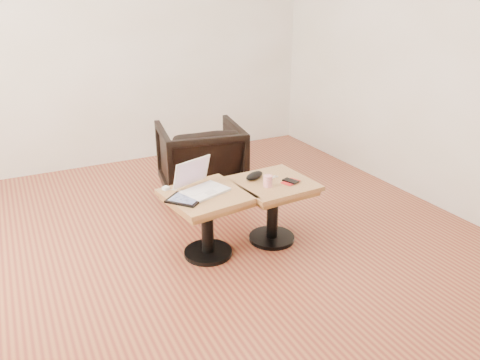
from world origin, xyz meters
name	(u,v)px	position (x,y,z in m)	size (l,w,h in m)	color
room_shell	(184,66)	(0.00, 0.00, 1.35)	(4.52, 4.52, 2.71)	maroon
side_table_left	(207,209)	(0.12, -0.01, 0.36)	(0.60, 0.60, 0.48)	black
side_table_right	(273,196)	(0.64, -0.04, 0.36)	(0.56, 0.56, 0.48)	black
laptop	(201,185)	(0.10, 0.05, 0.53)	(0.38, 0.35, 0.21)	white
tablet	(185,199)	(-0.05, -0.05, 0.49)	(0.27, 0.28, 0.02)	black
charging_adapter	(166,188)	(-0.11, 0.17, 0.50)	(0.04, 0.04, 0.02)	white
glasses_case	(254,176)	(0.54, 0.07, 0.51)	(0.17, 0.07, 0.05)	black
striped_cup	(268,181)	(0.56, -0.10, 0.52)	(0.06, 0.06, 0.08)	#F5496D
earbuds_tangle	(274,177)	(0.68, 0.03, 0.49)	(0.06, 0.04, 0.01)	white
phone_on_sleeve	(291,181)	(0.75, -0.11, 0.49)	(0.15, 0.13, 0.02)	#A80A17
armchair	(201,159)	(0.50, 1.03, 0.33)	(0.71, 0.74, 0.67)	black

